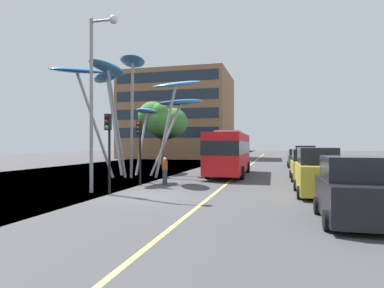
{
  "coord_description": "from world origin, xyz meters",
  "views": [
    {
      "loc": [
        5.89,
        -14.67,
        2.47
      ],
      "look_at": [
        -0.11,
        8.78,
        2.5
      ],
      "focal_mm": 30.82,
      "sensor_mm": 36.0,
      "label": 1
    }
  ],
  "objects_px": {
    "traffic_light_kerb_far": "(140,139)",
    "street_lamp": "(97,83)",
    "traffic_light_kerb_near": "(108,136)",
    "car_parked_near": "(351,192)",
    "car_parked_mid": "(317,173)",
    "leaf_sculpture": "(134,91)",
    "red_bus": "(229,151)",
    "car_side_street": "(305,160)",
    "car_far_side": "(297,159)",
    "pedestrian": "(165,171)",
    "car_parked_far": "(305,166)"
  },
  "relations": [
    {
      "from": "car_parked_mid",
      "to": "pedestrian",
      "type": "xyz_separation_m",
      "value": [
        -8.53,
        2.16,
        -0.23
      ]
    },
    {
      "from": "red_bus",
      "to": "traffic_light_kerb_far",
      "type": "distance_m",
      "value": 8.86
    },
    {
      "from": "traffic_light_kerb_near",
      "to": "car_parked_near",
      "type": "relative_size",
      "value": 1.05
    },
    {
      "from": "traffic_light_kerb_near",
      "to": "traffic_light_kerb_far",
      "type": "height_order",
      "value": "traffic_light_kerb_near"
    },
    {
      "from": "car_parked_near",
      "to": "pedestrian",
      "type": "bearing_deg",
      "value": 138.46
    },
    {
      "from": "car_parked_far",
      "to": "pedestrian",
      "type": "xyz_separation_m",
      "value": [
        -8.54,
        -4.85,
        -0.15
      ]
    },
    {
      "from": "traffic_light_kerb_near",
      "to": "street_lamp",
      "type": "relative_size",
      "value": 0.44
    },
    {
      "from": "traffic_light_kerb_far",
      "to": "street_lamp",
      "type": "bearing_deg",
      "value": -106.53
    },
    {
      "from": "car_parked_far",
      "to": "street_lamp",
      "type": "relative_size",
      "value": 0.5
    },
    {
      "from": "red_bus",
      "to": "pedestrian",
      "type": "xyz_separation_m",
      "value": [
        -3.01,
        -6.87,
        -1.09
      ]
    },
    {
      "from": "pedestrian",
      "to": "car_far_side",
      "type": "bearing_deg",
      "value": 63.88
    },
    {
      "from": "car_parked_near",
      "to": "car_far_side",
      "type": "relative_size",
      "value": 0.92
    },
    {
      "from": "car_parked_mid",
      "to": "leaf_sculpture",
      "type": "bearing_deg",
      "value": 151.79
    },
    {
      "from": "leaf_sculpture",
      "to": "traffic_light_kerb_near",
      "type": "xyz_separation_m",
      "value": [
        2.73,
        -9.02,
        -3.75
      ]
    },
    {
      "from": "street_lamp",
      "to": "pedestrian",
      "type": "xyz_separation_m",
      "value": [
        2.27,
        4.05,
        -4.75
      ]
    },
    {
      "from": "street_lamp",
      "to": "leaf_sculpture",
      "type": "bearing_deg",
      "value": 102.19
    },
    {
      "from": "car_parked_near",
      "to": "car_parked_mid",
      "type": "bearing_deg",
      "value": 93.67
    },
    {
      "from": "car_side_street",
      "to": "car_parked_far",
      "type": "bearing_deg",
      "value": -94.36
    },
    {
      "from": "car_parked_far",
      "to": "street_lamp",
      "type": "height_order",
      "value": "street_lamp"
    },
    {
      "from": "traffic_light_kerb_far",
      "to": "street_lamp",
      "type": "height_order",
      "value": "street_lamp"
    },
    {
      "from": "leaf_sculpture",
      "to": "car_parked_mid",
      "type": "relative_size",
      "value": 2.48
    },
    {
      "from": "traffic_light_kerb_near",
      "to": "car_side_street",
      "type": "relative_size",
      "value": 0.96
    },
    {
      "from": "leaf_sculpture",
      "to": "car_parked_mid",
      "type": "distance_m",
      "value": 15.42
    },
    {
      "from": "pedestrian",
      "to": "traffic_light_kerb_far",
      "type": "bearing_deg",
      "value": -148.01
    },
    {
      "from": "car_parked_near",
      "to": "car_side_street",
      "type": "distance_m",
      "value": 19.38
    },
    {
      "from": "red_bus",
      "to": "car_parked_mid",
      "type": "xyz_separation_m",
      "value": [
        5.52,
        -9.03,
        -0.85
      ]
    },
    {
      "from": "car_parked_near",
      "to": "car_parked_mid",
      "type": "relative_size",
      "value": 0.85
    },
    {
      "from": "leaf_sculpture",
      "to": "pedestrian",
      "type": "height_order",
      "value": "leaf_sculpture"
    },
    {
      "from": "car_parked_far",
      "to": "car_side_street",
      "type": "bearing_deg",
      "value": 85.64
    },
    {
      "from": "red_bus",
      "to": "car_parked_mid",
      "type": "height_order",
      "value": "red_bus"
    },
    {
      "from": "car_parked_near",
      "to": "pedestrian",
      "type": "distance_m",
      "value": 11.88
    },
    {
      "from": "car_parked_near",
      "to": "street_lamp",
      "type": "height_order",
      "value": "street_lamp"
    },
    {
      "from": "traffic_light_kerb_far",
      "to": "car_parked_mid",
      "type": "distance_m",
      "value": 10.08
    },
    {
      "from": "red_bus",
      "to": "car_parked_near",
      "type": "height_order",
      "value": "red_bus"
    },
    {
      "from": "leaf_sculpture",
      "to": "car_far_side",
      "type": "distance_m",
      "value": 19.37
    },
    {
      "from": "pedestrian",
      "to": "car_parked_far",
      "type": "bearing_deg",
      "value": 29.6
    },
    {
      "from": "car_parked_far",
      "to": "car_far_side",
      "type": "relative_size",
      "value": 1.09
    },
    {
      "from": "car_parked_near",
      "to": "pedestrian",
      "type": "height_order",
      "value": "car_parked_near"
    },
    {
      "from": "car_side_street",
      "to": "leaf_sculpture",
      "type": "bearing_deg",
      "value": -152.55
    },
    {
      "from": "red_bus",
      "to": "car_side_street",
      "type": "xyz_separation_m",
      "value": [
        6.04,
        4.63,
        -0.83
      ]
    },
    {
      "from": "traffic_light_kerb_far",
      "to": "pedestrian",
      "type": "bearing_deg",
      "value": 31.99
    },
    {
      "from": "traffic_light_kerb_far",
      "to": "car_side_street",
      "type": "distance_m",
      "value": 16.18
    },
    {
      "from": "car_parked_mid",
      "to": "street_lamp",
      "type": "distance_m",
      "value": 11.86
    },
    {
      "from": "car_parked_mid",
      "to": "car_side_street",
      "type": "bearing_deg",
      "value": 87.84
    },
    {
      "from": "car_parked_near",
      "to": "car_parked_far",
      "type": "bearing_deg",
      "value": 91.61
    },
    {
      "from": "car_side_street",
      "to": "pedestrian",
      "type": "height_order",
      "value": "car_side_street"
    },
    {
      "from": "leaf_sculpture",
      "to": "street_lamp",
      "type": "xyz_separation_m",
      "value": [
        1.88,
        -8.7,
        -1.02
      ]
    },
    {
      "from": "traffic_light_kerb_near",
      "to": "car_parked_near",
      "type": "height_order",
      "value": "traffic_light_kerb_near"
    },
    {
      "from": "traffic_light_kerb_far",
      "to": "car_side_street",
      "type": "relative_size",
      "value": 0.93
    },
    {
      "from": "car_parked_mid",
      "to": "street_lamp",
      "type": "xyz_separation_m",
      "value": [
        -10.8,
        -1.89,
        4.51
      ]
    }
  ]
}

